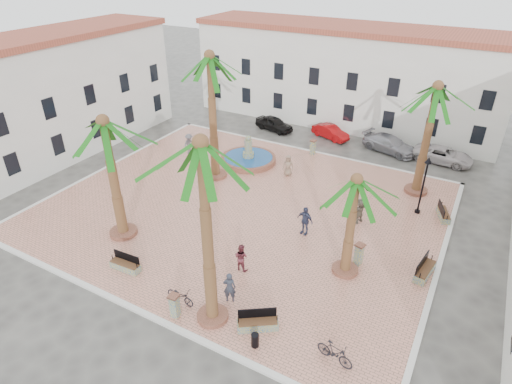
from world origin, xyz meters
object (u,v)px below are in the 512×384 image
Objects in this scene: pedestrian_north at (189,144)px; car_silver at (390,144)px; palm_ne at (435,99)px; bench_se at (258,324)px; bench_ne at (443,214)px; bench_s at (125,265)px; cyclist_a at (230,287)px; cyclist_b at (241,257)px; litter_bin at (255,340)px; pedestrian_east at (360,211)px; car_red at (330,132)px; car_black at (274,124)px; palm_nw at (210,70)px; pedestrian_fountain_a at (288,166)px; bench_e at (425,271)px; bollard_se at (175,305)px; bollard_n at (313,147)px; bicycle_a at (180,296)px; palm_sw at (105,136)px; palm_s at (202,164)px; lamppost_s at (206,236)px; fountain at (248,158)px; pedestrian_fountain_b at (305,220)px; car_white at (443,155)px; palm_e at (355,192)px; lamppost_e at (425,176)px; bicycle_b at (335,353)px.

pedestrian_north reaches higher than car_silver.
palm_ne is 18.82m from bench_se.
bench_s is at bearing 114.05° from bench_ne.
cyclist_a reaches higher than cyclist_b.
pedestrian_north is at bearing 134.61° from litter_bin.
pedestrian_east is 0.46× the size of car_red.
car_black reaches higher than bench_ne.
palm_nw reaches higher than pedestrian_north.
pedestrian_fountain_a is (3.07, 14.75, 0.58)m from bench_s.
bollard_se is at bearing 140.82° from bench_e.
bench_ne is at bearing 8.41° from palm_nw.
bollard_se is 25.36m from car_red.
palm_ne is 18.37m from cyclist_a.
cyclist_b is (1.00, 4.61, 0.13)m from bollard_se.
car_red is at bearing 90.74° from bollard_n.
cyclist_a is 1.02× the size of pedestrian_east.
bollard_n reaches higher than bicycle_a.
pedestrian_north is 0.46× the size of car_black.
bollard_n is 10.75m from pedestrian_east.
palm_nw is at bearing -165.44° from pedestrian_fountain_a.
palm_sw is at bearing -35.48° from cyclist_a.
lamppost_s is at bearing 128.35° from palm_s.
bollard_se is at bearing -154.19° from palm_s.
fountain reaches higher than car_red.
lamppost_s is 2.19× the size of pedestrian_fountain_b.
bench_se is 15.87m from pedestrian_fountain_a.
fountain reaches higher than car_silver.
palm_sw is 27.11m from car_white.
palm_sw is 1.28× the size of palm_e.
palm_ne is 17.82m from lamppost_s.
palm_ne is 22.14m from bench_s.
car_silver reaches higher than litter_bin.
pedestrian_east is 12.55m from car_silver.
pedestrian_north is 16.49m from pedestrian_east.
car_silver is at bearing 12.57° from bench_ne.
cyclist_a is 2.54m from cyclist_b.
palm_e reaches higher than lamppost_e.
bench_e is at bearing 56.47° from litter_bin.
cyclist_b is at bearing -116.21° from palm_ne.
litter_bin is 24.61m from car_silver.
palm_sw reaches higher than lamppost_s.
palm_ne is 1.96× the size of lamppost_s.
bollard_se is 0.81× the size of cyclist_b.
bench_ne is 9.38m from car_white.
bicycle_b is (13.28, -15.49, 0.21)m from fountain.
palm_s is 5.41× the size of cyclist_a.
palm_nw is 5.50× the size of bicycle_b.
car_silver is at bearing 114.46° from lamppost_e.
palm_sw is 1.98× the size of car_black.
palm_e reaches higher than cyclist_b.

